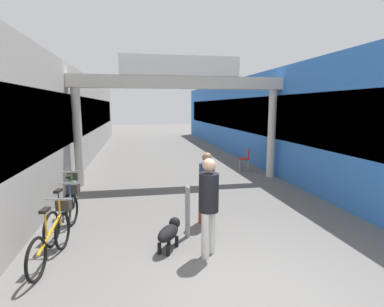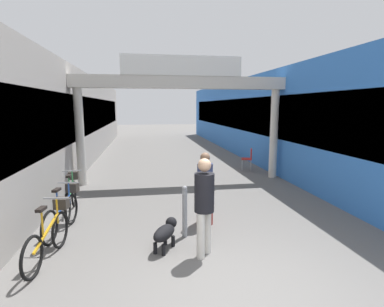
{
  "view_description": "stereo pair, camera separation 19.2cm",
  "coord_description": "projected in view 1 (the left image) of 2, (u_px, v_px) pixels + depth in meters",
  "views": [
    {
      "loc": [
        -1.5,
        -3.54,
        2.58
      ],
      "look_at": [
        0.0,
        4.44,
        1.3
      ],
      "focal_mm": 28.0,
      "sensor_mm": 36.0,
      "label": 1
    },
    {
      "loc": [
        -1.31,
        -3.57,
        2.58
      ],
      "look_at": [
        0.0,
        4.44,
        1.3
      ],
      "focal_mm": 28.0,
      "sensor_mm": 36.0,
      "label": 2
    }
  ],
  "objects": [
    {
      "name": "arcade_sign_gateway",
      "position": [
        180.0,
        93.0,
        10.01
      ],
      "size": [
        7.4,
        0.47,
        4.22
      ],
      "color": "beige",
      "rests_on": "ground_plane"
    },
    {
      "name": "pedestrian_with_dog",
      "position": [
        209.0,
        201.0,
        5.1
      ],
      "size": [
        0.48,
        0.48,
        1.72
      ],
      "color": "silver",
      "rests_on": "ground_plane"
    },
    {
      "name": "pedestrian_companion",
      "position": [
        207.0,
        184.0,
        6.54
      ],
      "size": [
        0.47,
        0.47,
        1.6
      ],
      "color": "#99332D",
      "rests_on": "ground_plane"
    },
    {
      "name": "storefront_right",
      "position": [
        266.0,
        118.0,
        15.41
      ],
      "size": [
        3.0,
        26.0,
        3.97
      ],
      "color": "blue",
      "rests_on": "ground_plane"
    },
    {
      "name": "storefront_left",
      "position": [
        55.0,
        120.0,
        13.55
      ],
      "size": [
        3.0,
        26.0,
        3.97
      ],
      "color": "#9E9993",
      "rests_on": "ground_plane"
    },
    {
      "name": "dog_on_leash",
      "position": [
        169.0,
        232.0,
        5.43
      ],
      "size": [
        0.58,
        0.73,
        0.52
      ],
      "color": "black",
      "rests_on": "ground_plane"
    },
    {
      "name": "bicycle_blue_second",
      "position": [
        64.0,
        212.0,
        6.13
      ],
      "size": [
        0.46,
        1.68,
        0.98
      ],
      "color": "black",
      "rests_on": "ground_plane"
    },
    {
      "name": "ground_plane",
      "position": [
        251.0,
        296.0,
        4.11
      ],
      "size": [
        80.0,
        80.0,
        0.0
      ],
      "primitive_type": "plane",
      "color": "#605E5B"
    },
    {
      "name": "bicycle_green_third",
      "position": [
        71.0,
        195.0,
        7.31
      ],
      "size": [
        0.46,
        1.69,
        0.98
      ],
      "color": "black",
      "rests_on": "ground_plane"
    },
    {
      "name": "bollard_post_metal",
      "position": [
        188.0,
        211.0,
        5.91
      ],
      "size": [
        0.1,
        0.1,
        1.05
      ],
      "color": "gray",
      "rests_on": "ground_plane"
    },
    {
      "name": "cafe_chair_red_nearer",
      "position": [
        246.0,
        157.0,
        12.19
      ],
      "size": [
        0.5,
        0.5,
        0.89
      ],
      "color": "gray",
      "rests_on": "ground_plane"
    },
    {
      "name": "bicycle_orange_nearest",
      "position": [
        53.0,
        235.0,
        5.04
      ],
      "size": [
        0.46,
        1.68,
        0.98
      ],
      "color": "black",
      "rests_on": "ground_plane"
    }
  ]
}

